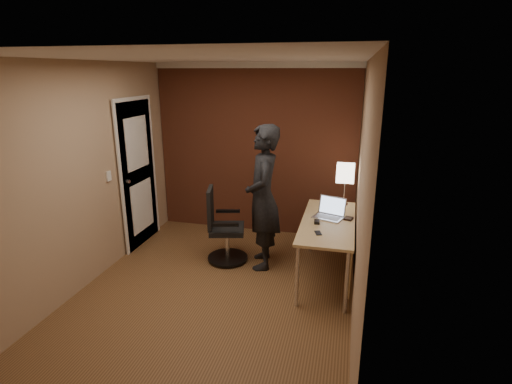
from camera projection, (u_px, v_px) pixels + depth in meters
room at (229, 147)px, 5.56m from camera, size 4.00×4.00×4.00m
desk at (334, 232)px, 4.62m from camera, size 0.60×1.50×0.73m
desk_lamp at (345, 173)px, 5.02m from camera, size 0.22×0.22×0.54m
laptop at (330, 212)px, 4.70m from camera, size 0.40×0.35×0.23m
mouse at (317, 222)px, 4.52m from camera, size 0.07×0.11×0.03m
phone at (318, 233)px, 4.24m from camera, size 0.09×0.13×0.01m
wallet at (349, 219)px, 4.64m from camera, size 0.12×0.13×0.02m
office_chair at (222, 230)px, 5.12m from camera, size 0.53×0.59×0.96m
person at (263, 198)px, 4.88m from camera, size 0.58×0.74×1.79m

